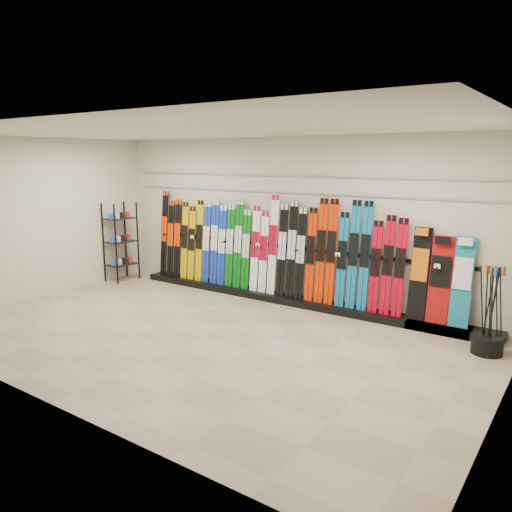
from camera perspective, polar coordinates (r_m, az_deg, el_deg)
The scene contains 13 objects.
floor at distance 7.55m, azimuth -6.19°, elevation -9.19°, with size 8.00×8.00×0.00m, color gray.
back_wall at distance 9.18m, azimuth 3.91°, elevation 4.13°, with size 8.00×8.00×0.00m, color beige.
left_wall at distance 10.24m, azimuth -23.57°, elevation 3.95°, with size 5.00×5.00×0.00m, color beige.
right_wall at distance 5.48m, azimuth 26.92°, elevation -1.82°, with size 5.00×5.00×0.00m, color beige.
ceiling at distance 7.10m, azimuth -6.71°, elevation 14.17°, with size 8.00×8.00×0.00m, color silver.
ski_rack_base at distance 9.17m, azimuth 4.29°, elevation -5.08°, with size 8.00×0.40×0.12m, color black.
skis at distance 9.34m, azimuth 0.96°, elevation 0.88°, with size 5.38×0.19×1.84m.
snowboards at distance 8.11m, azimuth 20.29°, elevation -2.44°, with size 0.93×0.22×1.45m.
accessory_rack at distance 11.11m, azimuth -15.19°, elevation 1.56°, with size 0.40×0.60×1.69m, color black.
pole_bin at distance 7.56m, azimuth 24.90°, elevation -9.18°, with size 0.42×0.42×0.25m, color black.
ski_poles at distance 7.46m, azimuth 25.27°, elevation -5.54°, with size 0.35×0.26×1.18m.
slatwall_rail_0 at distance 9.12m, azimuth 3.88°, elevation 7.23°, with size 7.60×0.02×0.03m, color gray.
slatwall_rail_1 at distance 9.10m, azimuth 3.91°, elevation 9.12°, with size 7.60×0.02×0.03m, color gray.
Camera 1 is at (4.68, -5.32, 2.61)m, focal length 35.00 mm.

